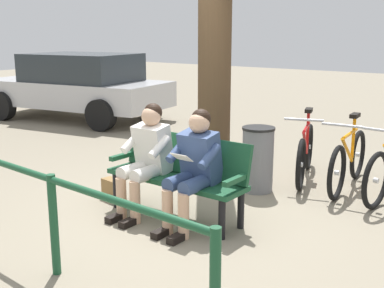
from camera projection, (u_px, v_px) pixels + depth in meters
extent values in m
plane|color=gray|center=(182.00, 216.00, 5.29)|extent=(40.00, 40.00, 0.00)
cube|color=#194C2D|center=(175.00, 179.00, 5.16)|extent=(1.60, 0.44, 0.05)
cube|color=#194C2D|center=(186.00, 154.00, 5.26)|extent=(1.60, 0.14, 0.42)
cube|color=#194C2D|center=(236.00, 180.00, 4.68)|extent=(0.06, 0.40, 0.05)
cube|color=#194C2D|center=(123.00, 156.00, 5.58)|extent=(0.06, 0.40, 0.05)
cylinder|color=black|center=(222.00, 219.00, 4.66)|extent=(0.07, 0.07, 0.40)
cylinder|color=black|center=(116.00, 190.00, 5.51)|extent=(0.07, 0.07, 0.40)
cylinder|color=black|center=(241.00, 209.00, 4.92)|extent=(0.07, 0.07, 0.40)
cylinder|color=black|center=(137.00, 183.00, 5.77)|extent=(0.07, 0.07, 0.40)
cube|color=#334772|center=(200.00, 157.00, 4.92)|extent=(0.38, 0.31, 0.55)
sphere|color=#D8A884|center=(199.00, 123.00, 4.83)|extent=(0.21, 0.21, 0.21)
sphere|color=black|center=(201.00, 119.00, 4.84)|extent=(0.20, 0.20, 0.20)
cylinder|color=#334772|center=(196.00, 185.00, 4.76)|extent=(0.15, 0.40, 0.15)
cylinder|color=#D8A884|center=(184.00, 216.00, 4.67)|extent=(0.11, 0.11, 0.45)
cube|color=black|center=(177.00, 238.00, 4.63)|extent=(0.09, 0.22, 0.07)
cylinder|color=#334772|center=(210.00, 157.00, 4.70)|extent=(0.09, 0.30, 0.23)
cylinder|color=#334772|center=(180.00, 181.00, 4.88)|extent=(0.15, 0.40, 0.15)
cylinder|color=#D8A884|center=(168.00, 212.00, 4.78)|extent=(0.11, 0.11, 0.45)
cube|color=black|center=(161.00, 233.00, 4.75)|extent=(0.09, 0.22, 0.07)
cylinder|color=#334772|center=(177.00, 151.00, 4.94)|extent=(0.09, 0.30, 0.23)
cube|color=silver|center=(182.00, 157.00, 4.68)|extent=(0.20, 0.12, 0.09)
cube|color=white|center=(153.00, 148.00, 5.30)|extent=(0.38, 0.31, 0.55)
sphere|color=#D8A884|center=(151.00, 116.00, 5.21)|extent=(0.21, 0.21, 0.21)
sphere|color=black|center=(153.00, 112.00, 5.22)|extent=(0.20, 0.20, 0.20)
cylinder|color=white|center=(148.00, 173.00, 5.14)|extent=(0.15, 0.40, 0.15)
cylinder|color=#D8A884|center=(135.00, 202.00, 5.05)|extent=(0.11, 0.11, 0.45)
cube|color=black|center=(129.00, 222.00, 5.01)|extent=(0.09, 0.22, 0.07)
cylinder|color=white|center=(159.00, 147.00, 5.08)|extent=(0.09, 0.30, 0.23)
cylinder|color=white|center=(134.00, 170.00, 5.26)|extent=(0.15, 0.40, 0.15)
cylinder|color=#D8A884|center=(121.00, 198.00, 5.16)|extent=(0.11, 0.11, 0.45)
cube|color=black|center=(115.00, 218.00, 5.13)|extent=(0.09, 0.22, 0.07)
cylinder|color=white|center=(132.00, 142.00, 5.32)|extent=(0.09, 0.30, 0.23)
cube|color=olive|center=(113.00, 189.00, 5.79)|extent=(0.32, 0.18, 0.24)
cylinder|color=#4C3823|center=(215.00, 39.00, 6.38)|extent=(0.44, 0.44, 3.71)
cylinder|color=slate|center=(258.00, 160.00, 6.04)|extent=(0.38, 0.38, 0.78)
cylinder|color=black|center=(259.00, 128.00, 5.95)|extent=(0.40, 0.40, 0.03)
torus|color=black|center=(376.00, 180.00, 5.43)|extent=(0.13, 0.66, 0.66)
cylinder|color=silver|center=(376.00, 180.00, 5.43)|extent=(0.06, 0.06, 0.06)
cylinder|color=#B2B2B7|center=(384.00, 131.00, 5.38)|extent=(0.48, 0.08, 0.03)
torus|color=black|center=(337.00, 173.00, 5.73)|extent=(0.13, 0.66, 0.66)
cylinder|color=silver|center=(337.00, 173.00, 5.73)|extent=(0.06, 0.06, 0.06)
torus|color=black|center=(358.00, 155.00, 6.57)|extent=(0.13, 0.66, 0.66)
cylinder|color=silver|center=(358.00, 155.00, 6.57)|extent=(0.06, 0.06, 0.06)
cylinder|color=orange|center=(350.00, 134.00, 6.06)|extent=(0.11, 0.63, 0.04)
cylinder|color=orange|center=(347.00, 150.00, 6.04)|extent=(0.10, 0.60, 0.43)
cylinder|color=orange|center=(353.00, 137.00, 6.23)|extent=(0.04, 0.04, 0.55)
cube|color=black|center=(355.00, 116.00, 6.17)|extent=(0.11, 0.23, 0.05)
cylinder|color=#B2B2B7|center=(342.00, 125.00, 5.69)|extent=(0.48, 0.08, 0.03)
torus|color=black|center=(301.00, 165.00, 6.07)|extent=(0.27, 0.64, 0.66)
cylinder|color=silver|center=(301.00, 165.00, 6.07)|extent=(0.07, 0.07, 0.06)
torus|color=black|center=(309.00, 147.00, 7.02)|extent=(0.27, 0.64, 0.66)
cylinder|color=silver|center=(309.00, 147.00, 7.02)|extent=(0.07, 0.07, 0.06)
cylinder|color=#B71414|center=(307.00, 127.00, 6.46)|extent=(0.24, 0.61, 0.04)
cylinder|color=#B71414|center=(305.00, 143.00, 6.43)|extent=(0.23, 0.58, 0.43)
cylinder|color=#B71414|center=(308.00, 131.00, 6.65)|extent=(0.04, 0.04, 0.55)
cube|color=black|center=(309.00, 110.00, 6.58)|extent=(0.16, 0.24, 0.05)
cylinder|color=#B2B2B7|center=(304.00, 120.00, 6.04)|extent=(0.46, 0.19, 0.03)
cylinder|color=#194C2D|center=(54.00, 225.00, 3.93)|extent=(0.07, 0.07, 0.85)
cylinder|color=#194C2D|center=(51.00, 179.00, 3.85)|extent=(3.28, 0.21, 0.06)
cube|color=silver|center=(76.00, 93.00, 11.05)|extent=(4.46, 2.53, 0.55)
cube|color=#262D33|center=(82.00, 67.00, 10.83)|extent=(2.57, 2.05, 0.60)
cylinder|color=black|center=(2.00, 106.00, 10.93)|extent=(0.67, 0.33, 0.64)
cylinder|color=black|center=(58.00, 97.00, 12.50)|extent=(0.67, 0.33, 0.64)
cylinder|color=black|center=(101.00, 115.00, 9.72)|extent=(0.67, 0.33, 0.64)
cylinder|color=black|center=(149.00, 104.00, 11.29)|extent=(0.67, 0.33, 0.64)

